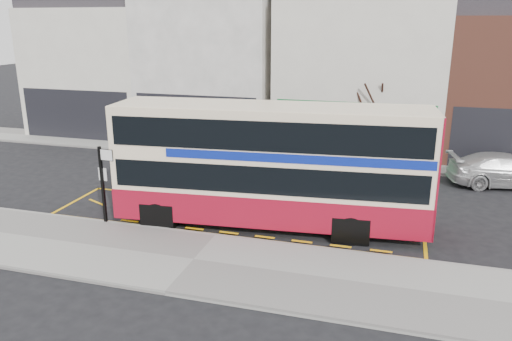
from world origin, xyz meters
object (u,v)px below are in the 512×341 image
(car_silver, at_px, (169,143))
(car_white, at_px, (507,170))
(double_decker_bus, at_px, (272,164))
(street_tree_left, at_px, (59,65))
(car_grey, at_px, (288,156))
(street_tree_right, at_px, (370,92))
(bus_stop_post, at_px, (103,177))

(car_silver, xyz_separation_m, car_white, (17.35, -1.00, 0.10))
(double_decker_bus, bearing_deg, car_white, 33.79)
(car_white, height_order, street_tree_left, street_tree_left)
(double_decker_bus, bearing_deg, car_silver, 128.94)
(street_tree_left, bearing_deg, car_white, -7.95)
(car_silver, bearing_deg, car_grey, -117.58)
(double_decker_bus, bearing_deg, street_tree_right, 69.90)
(street_tree_left, bearing_deg, bus_stop_post, -48.93)
(bus_stop_post, xyz_separation_m, street_tree_left, (-11.16, 12.81, 2.65))
(street_tree_left, bearing_deg, street_tree_right, -2.89)
(car_white, bearing_deg, car_grey, 79.34)
(bus_stop_post, bearing_deg, car_silver, 106.45)
(double_decker_bus, relative_size, car_white, 2.22)
(bus_stop_post, xyz_separation_m, car_silver, (-2.38, 10.17, -1.24))
(bus_stop_post, distance_m, car_silver, 10.51)
(car_silver, bearing_deg, street_tree_left, 54.06)
(double_decker_bus, xyz_separation_m, street_tree_left, (-16.97, 11.07, 2.18))
(bus_stop_post, bearing_deg, street_tree_right, 57.60)
(double_decker_bus, height_order, car_grey, double_decker_bus)
(car_white, bearing_deg, double_decker_bus, 118.09)
(car_grey, xyz_separation_m, street_tree_left, (-15.92, 3.70, 3.89))
(street_tree_left, xyz_separation_m, street_tree_right, (19.64, -0.99, -0.83))
(double_decker_bus, relative_size, bus_stop_post, 3.97)
(car_grey, height_order, car_white, car_white)
(car_white, xyz_separation_m, street_tree_left, (-26.13, 3.65, 3.79))
(double_decker_bus, relative_size, street_tree_left, 1.71)
(bus_stop_post, bearing_deg, car_white, 34.75)
(bus_stop_post, relative_size, car_grey, 0.74)
(double_decker_bus, height_order, street_tree_right, street_tree_right)
(car_silver, distance_m, street_tree_left, 9.96)
(bus_stop_post, height_order, car_grey, bus_stop_post)
(double_decker_bus, xyz_separation_m, car_white, (9.16, 7.42, -1.60))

